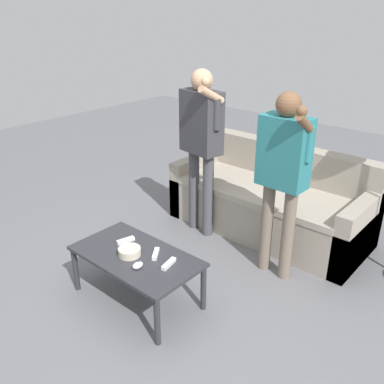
# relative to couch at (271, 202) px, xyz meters

# --- Properties ---
(ground_plane) EXTENTS (12.00, 12.00, 0.00)m
(ground_plane) POSITION_rel_couch_xyz_m (0.13, -1.63, -0.30)
(ground_plane) COLOR slate
(couch) EXTENTS (1.98, 0.85, 0.85)m
(couch) POSITION_rel_couch_xyz_m (0.00, 0.00, 0.00)
(couch) COLOR #9E9384
(couch) RESTS_ON ground
(coffee_table) EXTENTS (1.00, 0.56, 0.41)m
(coffee_table) POSITION_rel_couch_xyz_m (-0.18, -1.68, 0.06)
(coffee_table) COLOR #2D2D33
(coffee_table) RESTS_ON ground
(snack_bowl) EXTENTS (0.17, 0.17, 0.06)m
(snack_bowl) POSITION_rel_couch_xyz_m (-0.21, -1.71, 0.14)
(snack_bowl) COLOR beige
(snack_bowl) RESTS_ON coffee_table
(game_remote_nunchuk) EXTENTS (0.06, 0.09, 0.05)m
(game_remote_nunchuk) POSITION_rel_couch_xyz_m (-0.03, -1.79, 0.13)
(game_remote_nunchuk) COLOR white
(game_remote_nunchuk) RESTS_ON coffee_table
(player_left) EXTENTS (0.48, 0.38, 1.63)m
(player_left) POSITION_rel_couch_xyz_m (-0.52, -0.49, 0.73)
(player_left) COLOR #47474C
(player_left) RESTS_ON ground
(player_right) EXTENTS (0.46, 0.32, 1.57)m
(player_right) POSITION_rel_couch_xyz_m (0.44, -0.65, 0.69)
(player_right) COLOR #756656
(player_right) RESTS_ON ground
(game_remote_wand_near) EXTENTS (0.07, 0.16, 0.03)m
(game_remote_wand_near) POSITION_rel_couch_xyz_m (0.11, -1.62, 0.12)
(game_remote_wand_near) COLOR white
(game_remote_wand_near) RESTS_ON coffee_table
(game_remote_wand_far) EXTENTS (0.12, 0.14, 0.03)m
(game_remote_wand_far) POSITION_rel_couch_xyz_m (-0.05, -1.58, 0.12)
(game_remote_wand_far) COLOR white
(game_remote_wand_far) RESTS_ON coffee_table
(game_remote_wand_spare) EXTENTS (0.07, 0.15, 0.03)m
(game_remote_wand_spare) POSITION_rel_couch_xyz_m (-0.38, -1.60, 0.12)
(game_remote_wand_spare) COLOR white
(game_remote_wand_spare) RESTS_ON coffee_table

